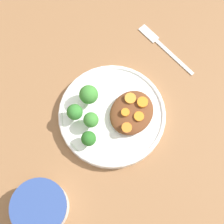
# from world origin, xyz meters

# --- Properties ---
(ground_plane) EXTENTS (4.00, 4.00, 0.00)m
(ground_plane) POSITION_xyz_m (0.00, 0.00, 0.00)
(ground_plane) COLOR #8C603D
(plate) EXTENTS (0.27, 0.27, 0.03)m
(plate) POSITION_xyz_m (0.00, 0.00, 0.01)
(plate) COLOR white
(plate) RESTS_ON ground_plane
(dip_bowl) EXTENTS (0.12, 0.12, 0.06)m
(dip_bowl) POSITION_xyz_m (-0.01, -0.27, 0.03)
(dip_bowl) COLOR silver
(dip_bowl) RESTS_ON ground_plane
(stew_mound) EXTENTS (0.10, 0.12, 0.03)m
(stew_mound) POSITION_xyz_m (0.04, 0.03, 0.03)
(stew_mound) COLOR brown
(stew_mound) RESTS_ON plate
(broccoli_floret_0) EXTENTS (0.04, 0.04, 0.05)m
(broccoli_floret_0) POSITION_xyz_m (-0.03, -0.05, 0.05)
(broccoli_floret_0) COLOR #7FA85B
(broccoli_floret_0) RESTS_ON plate
(broccoli_floret_1) EXTENTS (0.05, 0.05, 0.06)m
(broccoli_floret_1) POSITION_xyz_m (-0.07, -0.00, 0.06)
(broccoli_floret_1) COLOR #7FA85B
(broccoli_floret_1) RESTS_ON plate
(broccoli_floret_2) EXTENTS (0.04, 0.04, 0.05)m
(broccoli_floret_2) POSITION_xyz_m (-0.07, -0.05, 0.05)
(broccoli_floret_2) COLOR #759E51
(broccoli_floret_2) RESTS_ON plate
(broccoli_floret_3) EXTENTS (0.04, 0.04, 0.05)m
(broccoli_floret_3) POSITION_xyz_m (-0.01, -0.09, 0.05)
(broccoli_floret_3) COLOR #7FA85B
(broccoli_floret_3) RESTS_ON plate
(carrot_slice_0) EXTENTS (0.03, 0.03, 0.00)m
(carrot_slice_0) POSITION_xyz_m (0.02, 0.05, 0.05)
(carrot_slice_0) COLOR orange
(carrot_slice_0) RESTS_ON stew_mound
(carrot_slice_1) EXTENTS (0.02, 0.02, 0.01)m
(carrot_slice_1) POSITION_xyz_m (0.03, 0.01, 0.05)
(carrot_slice_1) COLOR orange
(carrot_slice_1) RESTS_ON stew_mound
(carrot_slice_2) EXTENTS (0.02, 0.02, 0.01)m
(carrot_slice_2) POSITION_xyz_m (0.05, -0.02, 0.05)
(carrot_slice_2) COLOR orange
(carrot_slice_2) RESTS_ON stew_mound
(carrot_slice_3) EXTENTS (0.02, 0.02, 0.00)m
(carrot_slice_3) POSITION_xyz_m (0.06, 0.02, 0.05)
(carrot_slice_3) COLOR orange
(carrot_slice_3) RESTS_ON stew_mound
(carrot_slice_4) EXTENTS (0.03, 0.03, 0.01)m
(carrot_slice_4) POSITION_xyz_m (0.05, 0.06, 0.05)
(carrot_slice_4) COLOR orange
(carrot_slice_4) RESTS_ON stew_mound
(fork) EXTENTS (0.20, 0.07, 0.01)m
(fork) POSITION_xyz_m (-0.00, 0.25, 0.00)
(fork) COLOR silver
(fork) RESTS_ON ground_plane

